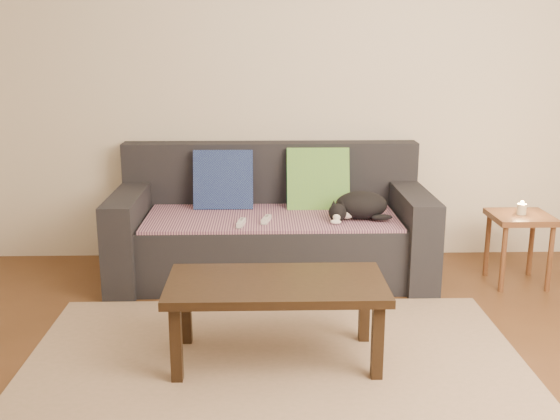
% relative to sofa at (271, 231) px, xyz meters
% --- Properties ---
extents(ground, '(4.50, 4.50, 0.00)m').
position_rel_sofa_xyz_m(ground, '(0.00, -1.57, -0.31)').
color(ground, brown).
rests_on(ground, ground).
extents(back_wall, '(4.50, 0.04, 2.60)m').
position_rel_sofa_xyz_m(back_wall, '(0.00, 0.43, 0.99)').
color(back_wall, beige).
rests_on(back_wall, ground).
extents(sofa, '(2.10, 0.94, 0.87)m').
position_rel_sofa_xyz_m(sofa, '(0.00, 0.00, 0.00)').
color(sofa, '#232328').
rests_on(sofa, ground).
extents(throw_blanket, '(1.66, 0.74, 0.02)m').
position_rel_sofa_xyz_m(throw_blanket, '(0.00, -0.09, 0.12)').
color(throw_blanket, '#3E2445').
rests_on(throw_blanket, sofa).
extents(cushion_navy, '(0.41, 0.20, 0.42)m').
position_rel_sofa_xyz_m(cushion_navy, '(-0.33, 0.17, 0.32)').
color(cushion_navy, '#131B53').
rests_on(cushion_navy, throw_blanket).
extents(cushion_green, '(0.43, 0.23, 0.45)m').
position_rel_sofa_xyz_m(cushion_green, '(0.33, 0.17, 0.32)').
color(cushion_green, '#0D574E').
rests_on(cushion_green, throw_blanket).
extents(cat, '(0.42, 0.31, 0.18)m').
position_rel_sofa_xyz_m(cat, '(0.57, -0.18, 0.22)').
color(cat, black).
rests_on(cat, throw_blanket).
extents(wii_remote_a, '(0.07, 0.15, 0.03)m').
position_rel_sofa_xyz_m(wii_remote_a, '(-0.04, -0.24, 0.15)').
color(wii_remote_a, white).
rests_on(wii_remote_a, throw_blanket).
extents(wii_remote_b, '(0.06, 0.15, 0.03)m').
position_rel_sofa_xyz_m(wii_remote_b, '(-0.19, -0.32, 0.15)').
color(wii_remote_b, white).
rests_on(wii_remote_b, throw_blanket).
extents(side_table, '(0.38, 0.38, 0.47)m').
position_rel_sofa_xyz_m(side_table, '(1.63, -0.23, 0.08)').
color(side_table, brown).
rests_on(side_table, ground).
extents(candle, '(0.06, 0.06, 0.09)m').
position_rel_sofa_xyz_m(candle, '(1.63, -0.23, 0.20)').
color(candle, beige).
rests_on(candle, side_table).
extents(rug, '(2.50, 1.80, 0.01)m').
position_rel_sofa_xyz_m(rug, '(0.00, -1.42, -0.30)').
color(rug, tan).
rests_on(rug, ground).
extents(coffee_table, '(1.07, 0.54, 0.43)m').
position_rel_sofa_xyz_m(coffee_table, '(0.01, -1.30, 0.07)').
color(coffee_table, black).
rests_on(coffee_table, rug).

